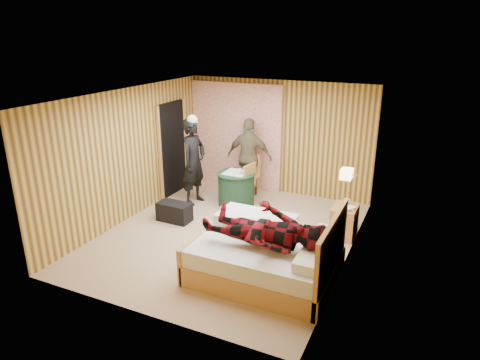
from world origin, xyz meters
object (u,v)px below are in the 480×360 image
at_px(nightstand, 344,221).
at_px(chair_far, 249,172).
at_px(round_table, 236,188).
at_px(bed, 268,255).
at_px(duffel_bag, 174,212).
at_px(man_on_bed, 265,221).
at_px(wall_lamp, 347,174).
at_px(man_at_table, 249,157).
at_px(chair_near, 245,181).
at_px(woman_standing, 194,162).

relative_size(nightstand, chair_far, 0.63).
xyz_separation_m(round_table, chair_far, (0.01, 0.65, 0.18)).
height_order(bed, duffel_bag, bed).
bearing_deg(round_table, man_on_bed, -56.81).
distance_m(bed, chair_far, 3.33).
bearing_deg(man_on_bed, chair_far, 117.30).
xyz_separation_m(wall_lamp, chair_far, (-2.40, 1.55, -0.76)).
height_order(bed, man_at_table, man_at_table).
xyz_separation_m(nightstand, chair_far, (-2.35, 1.15, 0.25)).
relative_size(nightstand, duffel_bag, 0.91).
bearing_deg(nightstand, man_on_bed, -110.09).
relative_size(nightstand, chair_near, 0.64).
bearing_deg(chair_far, chair_near, -65.13).
relative_size(bed, man_on_bed, 1.16).
bearing_deg(chair_near, duffel_bag, -25.56).
bearing_deg(woman_standing, chair_far, -39.47).
xyz_separation_m(round_table, man_at_table, (0.00, 0.68, 0.50)).
distance_m(wall_lamp, duffel_bag, 3.35).
distance_m(bed, woman_standing, 3.24).
distance_m(round_table, duffel_bag, 1.45).
bearing_deg(nightstand, woman_standing, 175.46).
distance_m(wall_lamp, chair_near, 2.54).
bearing_deg(man_on_bed, round_table, 123.19).
relative_size(woman_standing, man_at_table, 1.05).
bearing_deg(chair_near, man_at_table, -153.31).
relative_size(bed, round_table, 2.55).
distance_m(round_table, chair_far, 0.67).
height_order(wall_lamp, bed, wall_lamp).
bearing_deg(bed, round_table, 125.29).
bearing_deg(chair_far, woman_standing, -125.72).
relative_size(bed, chair_far, 2.22).
xyz_separation_m(nightstand, round_table, (-2.37, 0.51, 0.07)).
bearing_deg(nightstand, duffel_bag, -166.76).
bearing_deg(woman_standing, man_on_bed, -127.48).
relative_size(round_table, man_on_bed, 0.46).
bearing_deg(duffel_bag, man_at_table, 70.20).
bearing_deg(round_table, wall_lamp, -20.48).
height_order(wall_lamp, chair_near, wall_lamp).
relative_size(round_table, woman_standing, 0.45).
relative_size(wall_lamp, nightstand, 0.44).
bearing_deg(chair_far, round_table, -82.69).
bearing_deg(duffel_bag, nightstand, 14.43).
xyz_separation_m(duffel_bag, man_at_table, (0.73, 1.91, 0.68)).
height_order(round_table, chair_far, chair_far).
height_order(nightstand, chair_near, chair_near).
height_order(wall_lamp, man_on_bed, man_on_bed).
relative_size(nightstand, man_on_bed, 0.33).
height_order(woman_standing, man_at_table, woman_standing).
relative_size(chair_far, man_at_table, 0.54).
xyz_separation_m(woman_standing, man_on_bed, (2.49, -2.25, 0.08)).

